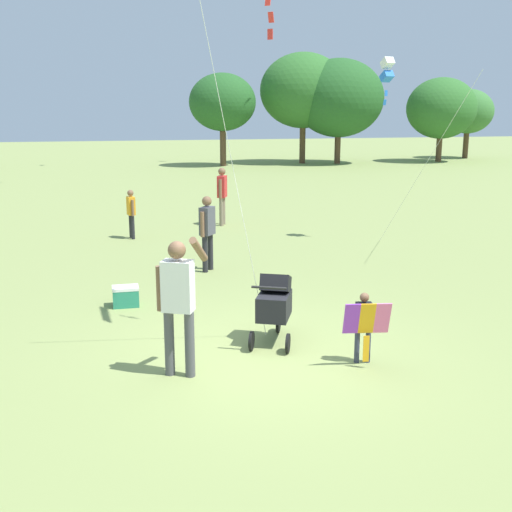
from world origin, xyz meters
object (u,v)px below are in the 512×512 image
kite_orange_delta (388,71)px  cooler_box (126,296)px  stroller (274,302)px  person_kid_running (131,210)px  person_adult_flyer (178,296)px  person_red_shirt (222,192)px  child_with_butterfly_kite (364,321)px  person_sitting_far (207,227)px

kite_orange_delta → cooler_box: 8.74m
stroller → person_kid_running: (-1.69, 8.18, 0.15)m
stroller → kite_orange_delta: (4.51, 6.35, 3.61)m
person_adult_flyer → person_kid_running: 9.07m
stroller → cooler_box: (-2.06, 2.26, -0.43)m
person_kid_running → person_red_shirt: bearing=27.3°
person_adult_flyer → person_red_shirt: bearing=76.8°
person_adult_flyer → stroller: size_ratio=1.66×
person_adult_flyer → kite_orange_delta: 9.91m
child_with_butterfly_kite → person_kid_running: (-2.64, 9.24, 0.16)m
person_adult_flyer → person_kid_running: (-0.21, 9.06, -0.31)m
person_kid_running → cooler_box: (-0.37, -5.92, -0.58)m
kite_orange_delta → cooler_box: bearing=-148.1°
child_with_butterfly_kite → kite_orange_delta: bearing=64.3°
stroller → person_red_shirt: size_ratio=0.66×
child_with_butterfly_kite → person_sitting_far: 5.57m
stroller → person_sitting_far: 4.37m
kite_orange_delta → person_red_shirt: size_ratio=2.73×
person_adult_flyer → stroller: bearing=30.8°
kite_orange_delta → person_sitting_far: kite_orange_delta is taller
person_adult_flyer → person_kid_running: size_ratio=1.44×
child_with_butterfly_kite → person_adult_flyer: (-2.44, 0.18, 0.47)m
person_adult_flyer → person_red_shirt: person_adult_flyer is taller
person_red_shirt → person_sitting_far: bearing=-103.6°
cooler_box → stroller: bearing=-47.6°
kite_orange_delta → person_kid_running: bearing=163.6°
child_with_butterfly_kite → person_sitting_far: person_sitting_far is taller
stroller → person_sitting_far: size_ratio=0.70×
child_with_butterfly_kite → cooler_box: size_ratio=2.18×
stroller → kite_orange_delta: bearing=54.6°
child_with_butterfly_kite → person_red_shirt: person_red_shirt is taller
stroller → person_sitting_far: person_sitting_far is taller
person_red_shirt → cooler_box: person_red_shirt is taller
child_with_butterfly_kite → cooler_box: bearing=132.2°
person_kid_running → cooler_box: size_ratio=2.86×
stroller → kite_orange_delta: size_ratio=0.24×
stroller → person_red_shirt: person_red_shirt is taller
kite_orange_delta → cooler_box: size_ratio=10.16×
person_red_shirt → person_kid_running: person_red_shirt is taller
kite_orange_delta → person_sitting_far: size_ratio=2.88×
person_red_shirt → person_kid_running: size_ratio=1.31×
person_red_shirt → stroller: bearing=-95.8°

